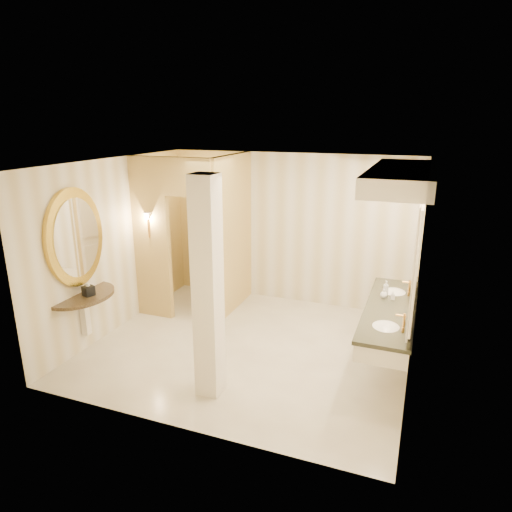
{
  "coord_description": "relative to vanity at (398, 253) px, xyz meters",
  "views": [
    {
      "loc": [
        2.26,
        -5.68,
        3.28
      ],
      "look_at": [
        0.03,
        0.2,
        1.36
      ],
      "focal_mm": 32.0,
      "sensor_mm": 36.0,
      "label": 1
    }
  ],
  "objects": [
    {
      "name": "wall_right",
      "position": [
        0.27,
        -0.14,
        -0.28
      ],
      "size": [
        0.02,
        4.0,
        2.7
      ],
      "primitive_type": "cube",
      "color": "silver",
      "rests_on": "floor"
    },
    {
      "name": "wall_front",
      "position": [
        -1.98,
        -2.14,
        -0.28
      ],
      "size": [
        4.5,
        0.02,
        2.7
      ],
      "primitive_type": "cube",
      "color": "silver",
      "rests_on": "floor"
    },
    {
      "name": "tissue_box",
      "position": [
        -4.05,
        -1.07,
        -0.68
      ],
      "size": [
        0.17,
        0.17,
        0.14
      ],
      "primitive_type": "cube",
      "rotation": [
        0.0,
        0.0,
        -0.32
      ],
      "color": "black",
      "rests_on": "console_shelf"
    },
    {
      "name": "wall_left",
      "position": [
        -4.23,
        -0.14,
        -0.28
      ],
      "size": [
        0.02,
        4.0,
        2.7
      ],
      "primitive_type": "cube",
      "color": "silver",
      "rests_on": "floor"
    },
    {
      "name": "toilet",
      "position": [
        -3.39,
        1.61,
        -1.24
      ],
      "size": [
        0.63,
        0.84,
        0.77
      ],
      "primitive_type": "imported",
      "rotation": [
        0.0,
        0.0,
        3.43
      ],
      "color": "white",
      "rests_on": "floor"
    },
    {
      "name": "soap_bottle_a",
      "position": [
        -0.03,
        0.3,
        -0.69
      ],
      "size": [
        0.06,
        0.06,
        0.12
      ],
      "primitive_type": "imported",
      "rotation": [
        0.0,
        0.0,
        0.1
      ],
      "color": "beige",
      "rests_on": "vanity"
    },
    {
      "name": "console_shelf",
      "position": [
        -4.19,
        -1.06,
        -0.28
      ],
      "size": [
        1.06,
        1.06,
        1.98
      ],
      "color": "black",
      "rests_on": "floor"
    },
    {
      "name": "toilet_closet",
      "position": [
        -3.1,
        0.83,
        -0.24
      ],
      "size": [
        1.5,
        1.55,
        2.7
      ],
      "color": "#D2C46E",
      "rests_on": "floor"
    },
    {
      "name": "wall_sconce",
      "position": [
        -3.9,
        0.29,
        0.1
      ],
      "size": [
        0.14,
        0.14,
        0.42
      ],
      "color": "gold",
      "rests_on": "toilet_closet"
    },
    {
      "name": "soap_bottle_b",
      "position": [
        -0.15,
        0.31,
        -0.69
      ],
      "size": [
        0.13,
        0.13,
        0.13
      ],
      "primitive_type": "imported",
      "rotation": [
        0.0,
        0.0,
        -0.31
      ],
      "color": "silver",
      "rests_on": "vanity"
    },
    {
      "name": "ceiling",
      "position": [
        -1.98,
        -0.14,
        1.07
      ],
      "size": [
        4.5,
        4.5,
        0.0
      ],
      "primitive_type": "plane",
      "rotation": [
        3.14,
        0.0,
        0.0
      ],
      "color": "silver",
      "rests_on": "wall_back"
    },
    {
      "name": "vanity",
      "position": [
        0.0,
        0.0,
        0.0
      ],
      "size": [
        0.75,
        2.44,
        2.09
      ],
      "color": "white",
      "rests_on": "floor"
    },
    {
      "name": "wall_back",
      "position": [
        -1.98,
        1.86,
        -0.28
      ],
      "size": [
        4.5,
        0.02,
        2.7
      ],
      "primitive_type": "cube",
      "color": "silver",
      "rests_on": "floor"
    },
    {
      "name": "floor",
      "position": [
        -1.98,
        -0.14,
        -1.63
      ],
      "size": [
        4.5,
        4.5,
        0.0
      ],
      "primitive_type": "plane",
      "color": "silver",
      "rests_on": "ground"
    },
    {
      "name": "pillar",
      "position": [
        -2.01,
        -1.38,
        -0.28
      ],
      "size": [
        0.29,
        0.29,
        2.7
      ],
      "primitive_type": "cube",
      "color": "white",
      "rests_on": "floor"
    },
    {
      "name": "soap_bottle_c",
      "position": [
        -0.14,
        0.42,
        -0.65
      ],
      "size": [
        0.11,
        0.11,
        0.21
      ],
      "primitive_type": "imported",
      "rotation": [
        0.0,
        0.0,
        0.38
      ],
      "color": "#C6B28C",
      "rests_on": "vanity"
    }
  ]
}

